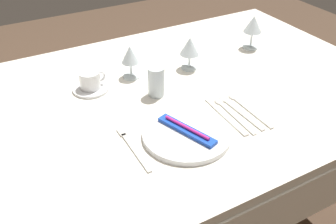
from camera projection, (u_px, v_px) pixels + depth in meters
name	position (u px, v px, depth m)	size (l,w,h in m)	color
dining_table	(160.00, 114.00, 1.41)	(1.80, 1.11, 0.74)	silver
dinner_plate	(187.00, 134.00, 1.16)	(0.28, 0.28, 0.02)	white
toothbrush_package	(187.00, 130.00, 1.15)	(0.10, 0.21, 0.02)	blue
fork_outer	(132.00, 147.00, 1.12)	(0.02, 0.22, 0.00)	beige
dinner_knife	(226.00, 117.00, 1.25)	(0.02, 0.23, 0.00)	beige
spoon_soup	(230.00, 112.00, 1.28)	(0.03, 0.23, 0.01)	beige
spoon_dessert	(235.00, 109.00, 1.29)	(0.03, 0.23, 0.01)	beige
spoon_tea	(245.00, 106.00, 1.30)	(0.03, 0.23, 0.01)	beige
saucer_left	(91.00, 88.00, 1.40)	(0.14, 0.14, 0.01)	white
coffee_cup_left	(90.00, 80.00, 1.38)	(0.10, 0.08, 0.06)	white
wine_glass_centre	(130.00, 56.00, 1.43)	(0.07, 0.07, 0.13)	silver
wine_glass_left	(253.00, 26.00, 1.64)	(0.08, 0.08, 0.15)	silver
wine_glass_right	(190.00, 47.00, 1.48)	(0.08, 0.08, 0.14)	silver
drink_tumbler	(156.00, 83.00, 1.34)	(0.06, 0.06, 0.11)	silver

